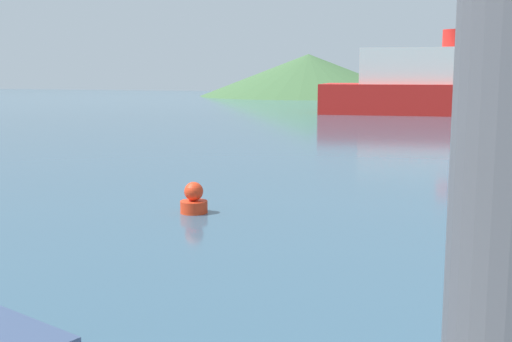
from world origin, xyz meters
The scene contains 3 objects.
ferry_distant centered at (2.44, 59.23, 2.53)m, with size 23.74×11.33×7.33m.
buoy_marker centered at (-1.34, 14.16, 0.33)m, with size 0.70×0.70×0.80m.
hill_west centered at (-21.76, 98.69, 3.29)m, with size 34.34×34.34×6.57m.
Camera 1 is at (5.68, -0.39, 3.53)m, focal length 45.00 mm.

